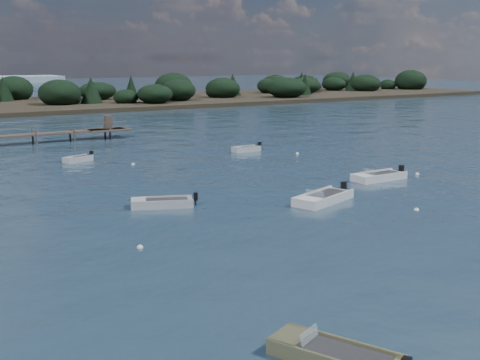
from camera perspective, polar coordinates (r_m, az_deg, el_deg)
ground at (r=84.11m, az=-17.75°, el=4.53°), size 400.00×400.00×0.00m
dinghy_mid_grey at (r=39.09m, az=-7.41°, el=-2.30°), size 4.29×2.91×1.08m
tender_far_white at (r=57.55m, az=-15.10°, el=1.84°), size 3.10×1.93×1.05m
dinghy_mid_white_a at (r=40.37m, az=7.89°, el=-1.85°), size 5.37×3.30×1.24m
tender_far_grey_b at (r=61.56m, az=0.60°, el=2.86°), size 3.30×1.23×1.13m
dinghy_near_olive at (r=19.95m, az=8.92°, el=-16.32°), size 3.05×4.47×1.09m
dinghy_mid_white_b at (r=48.48m, az=13.02°, el=0.20°), size 4.93×1.77×1.23m
buoy_b at (r=39.48m, az=16.39°, el=-2.76°), size 0.32×0.32×0.32m
buoy_c at (r=30.93m, az=-9.46°, el=-6.36°), size 0.32×0.32×0.32m
buoy_d at (r=51.61m, az=16.46°, el=0.52°), size 0.32×0.32×0.32m
buoy_e at (r=54.92m, az=-10.09°, el=1.46°), size 0.32×0.32×0.32m
buoy_extra_a at (r=60.35m, az=5.46°, el=2.48°), size 0.32×0.32×0.32m
far_headland at (r=129.59m, az=-11.67°, el=7.97°), size 190.00×40.00×5.80m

